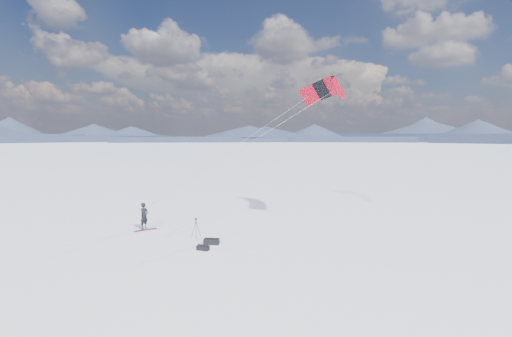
{
  "coord_description": "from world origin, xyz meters",
  "views": [
    {
      "loc": [
        5.69,
        -23.25,
        6.56
      ],
      "look_at": [
        5.6,
        3.66,
        4.07
      ],
      "focal_mm": 26.0,
      "sensor_mm": 36.0,
      "label": 1
    }
  ],
  "objects_px": {
    "snowboard": "(145,230)",
    "gear_bag_a": "(212,241)",
    "snowkiter": "(145,229)",
    "gear_bag_b": "(203,248)",
    "tripod": "(196,225)"
  },
  "relations": [
    {
      "from": "snowkiter",
      "to": "snowboard",
      "type": "distance_m",
      "value": 0.4
    },
    {
      "from": "gear_bag_a",
      "to": "gear_bag_b",
      "type": "xyz_separation_m",
      "value": [
        -0.35,
        -1.13,
        -0.04
      ]
    },
    {
      "from": "snowkiter",
      "to": "gear_bag_b",
      "type": "distance_m",
      "value": 6.7
    },
    {
      "from": "snowkiter",
      "to": "tripod",
      "type": "height_order",
      "value": "tripod"
    },
    {
      "from": "snowboard",
      "to": "gear_bag_b",
      "type": "bearing_deg",
      "value": -77.19
    },
    {
      "from": "snowkiter",
      "to": "tripod",
      "type": "distance_m",
      "value": 4.61
    },
    {
      "from": "snowboard",
      "to": "gear_bag_a",
      "type": "height_order",
      "value": "gear_bag_a"
    },
    {
      "from": "snowkiter",
      "to": "gear_bag_a",
      "type": "relative_size",
      "value": 1.96
    },
    {
      "from": "snowkiter",
      "to": "snowboard",
      "type": "bearing_deg",
      "value": -129.28
    },
    {
      "from": "snowboard",
      "to": "gear_bag_b",
      "type": "distance_m",
      "value": 6.33
    },
    {
      "from": "snowboard",
      "to": "tripod",
      "type": "height_order",
      "value": "tripod"
    },
    {
      "from": "snowboard",
      "to": "tripod",
      "type": "xyz_separation_m",
      "value": [
        3.79,
        -1.85,
        0.8
      ]
    },
    {
      "from": "snowboard",
      "to": "gear_bag_b",
      "type": "height_order",
      "value": "gear_bag_b"
    },
    {
      "from": "gear_bag_a",
      "to": "snowkiter",
      "type": "bearing_deg",
      "value": 151.0
    },
    {
      "from": "gear_bag_a",
      "to": "snowboard",
      "type": "bearing_deg",
      "value": 152.88
    }
  ]
}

